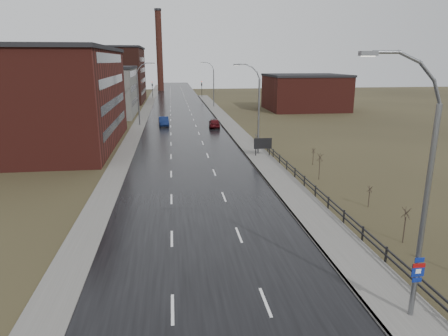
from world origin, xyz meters
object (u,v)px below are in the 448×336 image
object	(u,v)px
billboard	(263,144)
car_near	(164,121)
streetlight_main	(420,196)
car_far	(214,123)

from	to	relation	value
billboard	car_near	xyz separation A→B (m)	(-12.66, 26.39, -0.82)
streetlight_main	car_near	distance (m)	60.47
car_near	car_far	world-z (taller)	car_near
streetlight_main	billboard	world-z (taller)	streetlight_main
streetlight_main	car_far	distance (m)	56.03
streetlight_main	car_near	size ratio (longest dim) A/B	2.43
streetlight_main	billboard	xyz separation A→B (m)	(0.63, 32.64, -4.42)
billboard	car_near	distance (m)	29.28
car_far	car_near	bearing A→B (deg)	-15.80
car_near	billboard	bearing A→B (deg)	-68.14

